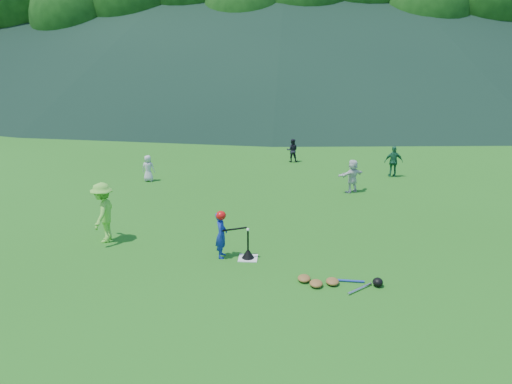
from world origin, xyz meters
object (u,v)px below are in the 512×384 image
home_plate (248,258)px  fielder_a (148,168)px  adult_coach (103,213)px  batting_tee (248,254)px  batter_child (221,235)px  fielder_b (292,150)px  fielder_c (394,162)px  equipment_pile (332,282)px  fielder_d (352,176)px

home_plate → fielder_a: 7.82m
adult_coach → batting_tee: adult_coach is taller
batter_child → fielder_a: (-3.64, 6.47, -0.08)m
home_plate → batting_tee: bearing=0.0°
adult_coach → batter_child: bearing=73.9°
home_plate → fielder_b: bearing=84.4°
adult_coach → fielder_a: adult_coach is taller
home_plate → adult_coach: bearing=168.0°
fielder_c → equipment_pile: 9.49m
fielder_d → equipment_pile: bearing=45.1°
equipment_pile → fielder_d: bearing=80.7°
fielder_a → equipment_pile: size_ratio=0.54×
batting_tee → home_plate: bearing=0.0°
home_plate → fielder_d: fielder_d is taller
home_plate → adult_coach: (-3.78, 0.81, 0.77)m
batter_child → batting_tee: batter_child is taller
fielder_b → adult_coach: bearing=63.7°
home_plate → equipment_pile: (1.92, -1.18, 0.06)m
fielder_a → fielder_b: fielder_b is taller
fielder_a → batting_tee: 7.81m
adult_coach → fielder_c: bearing=126.6°
fielder_a → batting_tee: (4.28, -6.53, -0.36)m
fielder_c → fielder_d: fielder_c is taller
batter_child → fielder_d: fielder_d is taller
fielder_c → fielder_b: bearing=-32.0°
fielder_b → equipment_pile: (0.94, -11.16, -0.43)m
fielder_b → fielder_d: (2.07, -4.29, 0.07)m
adult_coach → batting_tee: bearing=75.3°
fielder_a → adult_coach: bearing=100.4°
home_plate → batter_child: 0.85m
home_plate → batting_tee: size_ratio=0.66×
fielder_c → batter_child: bearing=52.1°
fielder_b → fielder_c: bearing=152.0°
adult_coach → equipment_pile: 6.07m
fielder_a → batter_child: bearing=124.8°
batter_child → fielder_a: batter_child is taller
home_plate → adult_coach: adult_coach is taller
fielder_d → batting_tee: bearing=26.2°
fielder_d → fielder_a: bearing=-42.1°
home_plate → batter_child: size_ratio=0.40×
fielder_b → home_plate: bearing=85.5°
fielder_a → fielder_b: (5.26, 3.46, 0.01)m
home_plate → fielder_d: 6.48m
adult_coach → fielder_d: size_ratio=1.37×
fielder_a → batting_tee: fielder_a is taller
fielder_d → equipment_pile: (-1.13, -6.87, -0.50)m
fielder_a → batting_tee: size_ratio=1.43×
batter_child → batting_tee: 0.78m
home_plate → fielder_d: bearing=61.9°
batter_child → fielder_b: (1.62, 9.93, -0.07)m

